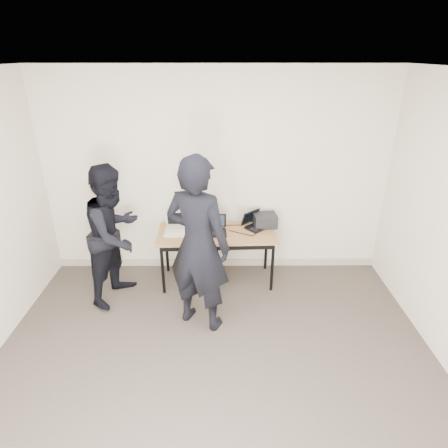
{
  "coord_description": "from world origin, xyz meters",
  "views": [
    {
      "loc": [
        0.08,
        -2.44,
        2.82
      ],
      "look_at": [
        0.1,
        1.6,
        0.95
      ],
      "focal_mm": 30.0,
      "sensor_mm": 36.0,
      "label": 1
    }
  ],
  "objects_px": {
    "laptop_center": "(215,229)",
    "desk": "(217,237)",
    "leather_satchel": "(203,216)",
    "equipment_box": "(265,220)",
    "laptop_beige": "(177,228)",
    "person_observer": "(115,234)",
    "person_typist": "(198,246)",
    "laptop_right": "(255,224)"
  },
  "relations": [
    {
      "from": "laptop_right",
      "to": "leather_satchel",
      "type": "height_order",
      "value": "leather_satchel"
    },
    {
      "from": "laptop_beige",
      "to": "laptop_right",
      "type": "bearing_deg",
      "value": 7.92
    },
    {
      "from": "laptop_beige",
      "to": "laptop_center",
      "type": "relative_size",
      "value": 1.01
    },
    {
      "from": "laptop_center",
      "to": "leather_satchel",
      "type": "relative_size",
      "value": 0.79
    },
    {
      "from": "laptop_center",
      "to": "person_observer",
      "type": "distance_m",
      "value": 1.23
    },
    {
      "from": "laptop_center",
      "to": "laptop_right",
      "type": "xyz_separation_m",
      "value": [
        0.52,
        0.15,
        -0.0
      ]
    },
    {
      "from": "leather_satchel",
      "to": "person_observer",
      "type": "xyz_separation_m",
      "value": [
        -1.03,
        -0.53,
        0.01
      ]
    },
    {
      "from": "laptop_center",
      "to": "equipment_box",
      "type": "bearing_deg",
      "value": 13.54
    },
    {
      "from": "laptop_center",
      "to": "equipment_box",
      "type": "distance_m",
      "value": 0.68
    },
    {
      "from": "desk",
      "to": "person_typist",
      "type": "bearing_deg",
      "value": -104.74
    },
    {
      "from": "laptop_beige",
      "to": "person_typist",
      "type": "distance_m",
      "value": 0.95
    },
    {
      "from": "person_typist",
      "to": "person_observer",
      "type": "distance_m",
      "value": 1.16
    },
    {
      "from": "equipment_box",
      "to": "person_typist",
      "type": "xyz_separation_m",
      "value": [
        -0.82,
        -1.03,
        0.18
      ]
    },
    {
      "from": "laptop_center",
      "to": "leather_satchel",
      "type": "distance_m",
      "value": 0.27
    },
    {
      "from": "desk",
      "to": "leather_satchel",
      "type": "bearing_deg",
      "value": 126.23
    },
    {
      "from": "leather_satchel",
      "to": "equipment_box",
      "type": "bearing_deg",
      "value": 4.12
    },
    {
      "from": "desk",
      "to": "laptop_center",
      "type": "bearing_deg",
      "value": 151.15
    },
    {
      "from": "desk",
      "to": "equipment_box",
      "type": "xyz_separation_m",
      "value": [
        0.63,
        0.19,
        0.14
      ]
    },
    {
      "from": "laptop_right",
      "to": "leather_satchel",
      "type": "bearing_deg",
      "value": 133.66
    },
    {
      "from": "laptop_beige",
      "to": "person_typist",
      "type": "bearing_deg",
      "value": -69.62
    },
    {
      "from": "desk",
      "to": "laptop_beige",
      "type": "relative_size",
      "value": 5.01
    },
    {
      "from": "laptop_center",
      "to": "desk",
      "type": "bearing_deg",
      "value": -28.3
    },
    {
      "from": "equipment_box",
      "to": "laptop_center",
      "type": "bearing_deg",
      "value": -164.79
    },
    {
      "from": "leather_satchel",
      "to": "person_observer",
      "type": "height_order",
      "value": "person_observer"
    },
    {
      "from": "desk",
      "to": "leather_satchel",
      "type": "xyz_separation_m",
      "value": [
        -0.18,
        0.23,
        0.19
      ]
    },
    {
      "from": "laptop_right",
      "to": "person_typist",
      "type": "height_order",
      "value": "person_typist"
    },
    {
      "from": "laptop_beige",
      "to": "laptop_center",
      "type": "distance_m",
      "value": 0.48
    },
    {
      "from": "laptop_center",
      "to": "equipment_box",
      "type": "relative_size",
      "value": 1.03
    },
    {
      "from": "leather_satchel",
      "to": "equipment_box",
      "type": "height_order",
      "value": "leather_satchel"
    },
    {
      "from": "laptop_beige",
      "to": "person_typist",
      "type": "height_order",
      "value": "person_typist"
    },
    {
      "from": "person_typist",
      "to": "person_observer",
      "type": "relative_size",
      "value": 1.15
    },
    {
      "from": "laptop_right",
      "to": "person_typist",
      "type": "distance_m",
      "value": 1.24
    },
    {
      "from": "desk",
      "to": "laptop_right",
      "type": "height_order",
      "value": "laptop_right"
    },
    {
      "from": "laptop_beige",
      "to": "laptop_right",
      "type": "xyz_separation_m",
      "value": [
        1.01,
        0.14,
        -0.0
      ]
    },
    {
      "from": "desk",
      "to": "equipment_box",
      "type": "bearing_deg",
      "value": 14.73
    },
    {
      "from": "desk",
      "to": "laptop_right",
      "type": "xyz_separation_m",
      "value": [
        0.5,
        0.17,
        0.11
      ]
    },
    {
      "from": "leather_satchel",
      "to": "person_typist",
      "type": "relative_size",
      "value": 0.19
    },
    {
      "from": "person_observer",
      "to": "person_typist",
      "type": "bearing_deg",
      "value": -95.08
    },
    {
      "from": "laptop_beige",
      "to": "equipment_box",
      "type": "height_order",
      "value": "laptop_beige"
    },
    {
      "from": "desk",
      "to": "laptop_right",
      "type": "relative_size",
      "value": 3.84
    },
    {
      "from": "laptop_beige",
      "to": "laptop_center",
      "type": "height_order",
      "value": "laptop_beige"
    },
    {
      "from": "laptop_center",
      "to": "person_observer",
      "type": "height_order",
      "value": "person_observer"
    }
  ]
}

